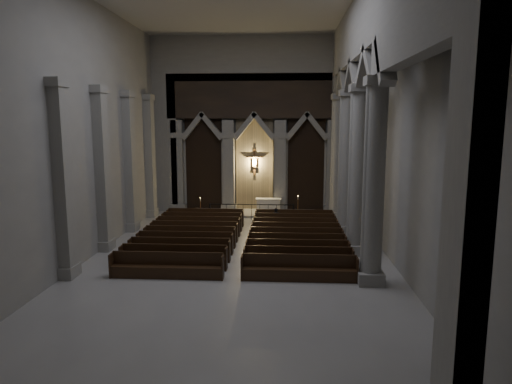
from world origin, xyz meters
TOP-DOWN VIEW (x-y plane):
  - room at (0.00, 0.00)m, footprint 24.00×24.10m
  - sanctuary_wall at (0.00, 11.54)m, footprint 14.00×0.77m
  - right_arcade at (5.50, 1.33)m, footprint 1.00×24.00m
  - left_pilasters at (-6.75, 3.50)m, footprint 0.60×13.00m
  - sanctuary_step at (0.00, 10.60)m, footprint 8.50×2.60m
  - altar at (1.02, 10.93)m, footprint 1.75×0.70m
  - altar_rail at (0.00, 8.69)m, footprint 5.49×0.09m
  - candle_stand_left at (-3.42, 9.25)m, footprint 0.23×0.23m
  - candle_stand_right at (3.01, 9.64)m, footprint 0.25×0.25m
  - pews at (0.00, 2.31)m, footprint 10.08×9.80m
  - worshipper at (1.63, 6.52)m, footprint 0.47×0.33m

SIDE VIEW (x-z plane):
  - sanctuary_step at x=0.00m, z-range 0.00..0.15m
  - pews at x=0.00m, z-range -0.18..0.86m
  - candle_stand_left at x=-3.42m, z-range -0.31..1.04m
  - candle_stand_right at x=3.01m, z-range -0.34..1.15m
  - altar at x=1.02m, z-range 0.15..1.04m
  - worshipper at x=1.63m, z-range 0.00..1.23m
  - altar_rail at x=0.00m, z-range 0.18..1.26m
  - left_pilasters at x=-6.75m, z-range -0.10..7.92m
  - sanctuary_wall at x=0.00m, z-range 0.62..12.62m
  - room at x=0.00m, z-range 1.60..13.60m
  - right_arcade at x=5.50m, z-range 1.83..13.83m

